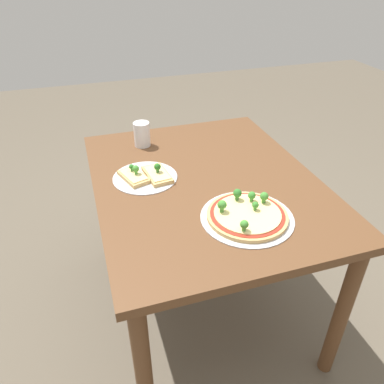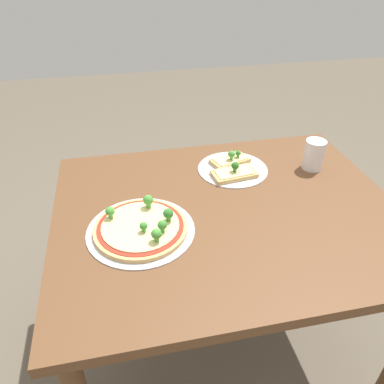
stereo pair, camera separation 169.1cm
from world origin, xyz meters
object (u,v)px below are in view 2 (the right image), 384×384
Objects in this scene: dining_table at (226,231)px; drinking_cup at (314,155)px; pizza_tray_whole at (141,227)px; pizza_tray_slice at (232,167)px.

drinking_cup reaches higher than dining_table.
pizza_tray_whole is (0.29, 0.05, 0.11)m from dining_table.
dining_table is 0.46m from drinking_cup.
drinking_cup is at bearing 171.23° from pizza_tray_slice.
drinking_cup is at bearing -160.74° from pizza_tray_whole.
drinking_cup is at bearing -154.62° from dining_table.
pizza_tray_slice is at bearing -8.77° from drinking_cup.
dining_table is at bearing -169.69° from pizza_tray_whole.
pizza_tray_slice reaches higher than dining_table.
pizza_tray_whole is 0.48m from pizza_tray_slice.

